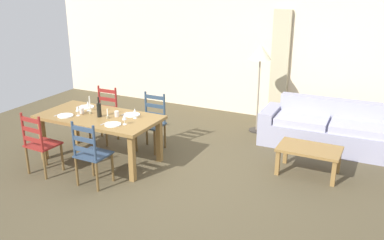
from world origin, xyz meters
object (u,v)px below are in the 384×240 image
wine_glass_near_left (78,109)px  dining_chair_near_right (91,154)px  wine_glass_far_left (88,104)px  coffee_cup_secondary (82,111)px  dining_chair_far_left (105,115)px  couch (329,131)px  coffee_cup_primary (117,114)px  wine_glass_near_right (124,117)px  dining_chair_near_left (40,144)px  standing_lamp (260,57)px  dining_table (99,121)px  wine_glass_far_right (135,112)px  dining_chair_far_right (152,122)px  coffee_table (309,152)px  wine_bottle (99,110)px

wine_glass_near_left → dining_chair_near_right: bearing=-40.0°
wine_glass_near_left → wine_glass_far_left: (-0.02, 0.27, 0.00)m
wine_glass_far_left → coffee_cup_secondary: wine_glass_far_left is taller
dining_chair_far_left → couch: bearing=21.9°
wine_glass_far_left → wine_glass_near_left: bearing=-86.3°
coffee_cup_primary → couch: coffee_cup_primary is taller
dining_chair_near_right → wine_glass_near_right: (0.17, 0.58, 0.38)m
dining_chair_near_left → standing_lamp: standing_lamp is taller
dining_table → coffee_cup_primary: coffee_cup_primary is taller
dining_chair_near_right → couch: bearing=46.9°
wine_glass_near_right → wine_glass_far_right: size_ratio=1.00×
wine_glass_near_left → wine_glass_far_right: same height
dining_chair_far_right → wine_glass_far_left: size_ratio=5.96×
wine_glass_near_right → coffee_cup_secondary: bearing=172.1°
dining_table → coffee_table: bearing=17.7°
couch → dining_chair_far_left: bearing=-158.1°
dining_chair_near_left → wine_glass_far_left: bearing=78.8°
dining_chair_far_right → wine_bottle: wine_bottle is taller
couch → wine_glass_far_right: bearing=-141.5°
dining_chair_near_right → dining_chair_far_right: (0.06, 1.50, 0.00)m
dining_chair_far_left → dining_chair_far_right: bearing=2.1°
wine_glass_near_left → coffee_cup_secondary: bearing=101.7°
wine_bottle → wine_glass_near_left: bearing=-162.7°
wine_glass_far_right → wine_glass_far_left: bearing=-178.9°
wine_bottle → wine_glass_far_left: size_ratio=1.96×
coffee_cup_secondary → dining_chair_near_right: bearing=-44.1°
wine_bottle → wine_glass_far_right: (0.53, 0.18, -0.01)m
coffee_cup_primary → coffee_table: (2.79, 0.88, -0.44)m
wine_bottle → coffee_cup_primary: 0.27m
dining_chair_near_left → standing_lamp: bearing=54.0°
dining_table → dining_chair_near_left: size_ratio=1.98×
dining_table → wine_glass_far_right: 0.62m
dining_chair_far_left → wine_glass_far_right: dining_chair_far_left is taller
dining_chair_near_right → wine_glass_near_right: bearing=73.5°
coffee_table → dining_chair_far_right: bearing=-175.4°
dining_table → wine_bottle: 0.21m
dining_table → dining_chair_near_right: size_ratio=1.98×
coffee_cup_primary → wine_glass_near_left: bearing=-157.5°
coffee_table → wine_glass_near_left: bearing=-161.6°
dining_chair_near_left → coffee_cup_secondary: (0.17, 0.75, 0.32)m
dining_table → wine_bottle: (0.04, -0.04, 0.20)m
wine_glass_near_left → dining_chair_far_left: bearing=102.1°
wine_glass_far_left → coffee_cup_primary: 0.58m
wine_glass_near_right → couch: (2.56, 2.34, -0.57)m
dining_table → couch: 3.85m
coffee_cup_primary → coffee_table: coffee_cup_primary is taller
dining_table → wine_bottle: wine_bottle is taller
dining_chair_far_left → standing_lamp: (2.28, 1.64, 0.93)m
wine_glass_near_left → coffee_cup_secondary: wine_glass_near_left is taller
dining_table → coffee_table: size_ratio=2.11×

